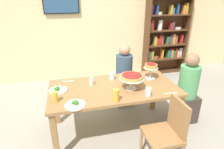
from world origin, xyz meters
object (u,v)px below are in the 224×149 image
at_px(bookshelf, 166,31).
at_px(diner_head_east, 187,93).
at_px(salad_plate_far_diner, 58,90).
at_px(beer_glass_amber_short, 55,97).
at_px(chair_near_right, 168,130).
at_px(cutlery_fork_far, 128,77).
at_px(personal_pizza_stand, 151,68).
at_px(diner_far_right, 124,79).
at_px(cutlery_knife_near, 68,81).
at_px(salad_plate_near_diner, 75,104).
at_px(water_glass_clear_far, 148,92).
at_px(water_glass_clear_spare, 91,81).
at_px(beer_glass_amber_tall, 116,95).
at_px(deep_dish_pizza_stand, 132,78).
at_px(television, 61,3).
at_px(water_glass_clear_near, 112,76).
at_px(dining_table, 114,92).
at_px(cutlery_fork_near, 171,93).

relative_size(bookshelf, diner_head_east, 1.92).
height_order(salad_plate_far_diner, beer_glass_amber_short, beer_glass_amber_short).
relative_size(chair_near_right, cutlery_fork_far, 4.83).
bearing_deg(personal_pizza_stand, diner_far_right, 111.33).
bearing_deg(cutlery_knife_near, chair_near_right, 135.50).
height_order(diner_far_right, salad_plate_near_diner, diner_far_right).
xyz_separation_m(salad_plate_far_diner, water_glass_clear_far, (1.13, -0.42, 0.04)).
xyz_separation_m(diner_head_east, water_glass_clear_spare, (-1.49, 0.17, 0.30)).
bearing_deg(chair_near_right, diner_far_right, 2.67).
bearing_deg(diner_head_east, salad_plate_far_diner, -2.88).
distance_m(diner_far_right, beer_glass_amber_tall, 1.25).
bearing_deg(chair_near_right, deep_dish_pizza_stand, 20.42).
xyz_separation_m(television, water_glass_clear_far, (0.98, -2.46, -0.98)).
distance_m(diner_head_east, water_glass_clear_near, 1.23).
distance_m(diner_head_east, water_glass_clear_spare, 1.53).
xyz_separation_m(personal_pizza_stand, beer_glass_amber_tall, (-0.69, -0.52, -0.10)).
bearing_deg(bookshelf, salad_plate_near_diner, -136.05).
bearing_deg(salad_plate_near_diner, television, 91.11).
height_order(deep_dish_pizza_stand, salad_plate_near_diner, deep_dish_pizza_stand).
bearing_deg(dining_table, chair_near_right, -58.53).
bearing_deg(diner_far_right, dining_table, -27.63).
bearing_deg(diner_head_east, water_glass_clear_near, -13.42).
relative_size(beer_glass_amber_tall, beer_glass_amber_short, 1.18).
height_order(salad_plate_near_diner, beer_glass_amber_short, beer_glass_amber_short).
bearing_deg(beer_glass_amber_tall, beer_glass_amber_short, 167.04).
bearing_deg(water_glass_clear_far, diner_head_east, 21.24).
bearing_deg(bookshelf, water_glass_clear_far, -122.82).
xyz_separation_m(television, salad_plate_near_diner, (0.05, -2.46, -1.02)).
distance_m(beer_glass_amber_tall, beer_glass_amber_short, 0.73).
bearing_deg(beer_glass_amber_short, water_glass_clear_near, 29.18).
relative_size(diner_far_right, salad_plate_far_diner, 4.74).
bearing_deg(water_glass_clear_far, television, 111.68).
xyz_separation_m(water_glass_clear_spare, cutlery_fork_near, (0.98, -0.51, -0.05)).
height_order(television, beer_glass_amber_tall, television).
bearing_deg(salad_plate_far_diner, diner_far_right, 30.13).
relative_size(diner_head_east, water_glass_clear_near, 10.35).
bearing_deg(diner_head_east, chair_near_right, 44.39).
bearing_deg(personal_pizza_stand, television, 122.14).
bearing_deg(bookshelf, deep_dish_pizza_stand, -128.14).
bearing_deg(diner_head_east, television, -49.71).
distance_m(salad_plate_far_diner, beer_glass_amber_tall, 0.83).
bearing_deg(personal_pizza_stand, cutlery_knife_near, 170.90).
relative_size(chair_near_right, water_glass_clear_far, 7.71).
height_order(diner_far_right, salad_plate_far_diner, diner_far_right).
relative_size(salad_plate_near_diner, water_glass_clear_far, 2.19).
distance_m(bookshelf, beer_glass_amber_tall, 3.10).
bearing_deg(cutlery_fork_near, television, 124.94).
bearing_deg(cutlery_knife_near, television, -89.47).
bearing_deg(television, water_glass_clear_spare, -80.89).
relative_size(television, water_glass_clear_far, 6.63).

